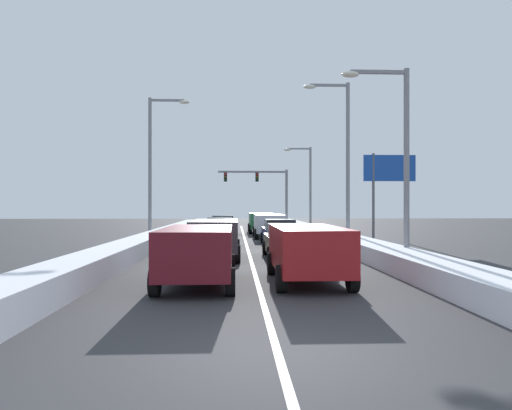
{
  "coord_description": "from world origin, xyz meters",
  "views": [
    {
      "loc": [
        -0.67,
        -7.14,
        2.31
      ],
      "look_at": [
        0.89,
        28.48,
        2.35
      ],
      "focal_mm": 33.67,
      "sensor_mm": 36.0,
      "label": 1
    }
  ],
  "objects_px": {
    "sedan_gray_center_lane_fifth": "(223,225)",
    "roadside_sign_right": "(389,178)",
    "suv_red_right_lane_nearest": "(307,249)",
    "street_lamp_right_far": "(306,180)",
    "sedan_silver_center_lane_fourth": "(220,228)",
    "suv_maroon_center_lane_nearest": "(198,250)",
    "sedan_tan_right_lane_second": "(288,241)",
    "street_lamp_right_mid": "(342,150)",
    "street_lamp_left_mid": "(155,157)",
    "suv_white_right_lane_fourth": "(269,224)",
    "sedan_black_center_lane_third": "(218,233)",
    "suv_charcoal_center_lane_second": "(215,235)",
    "street_lamp_right_near": "(397,146)",
    "traffic_light_gantry": "(265,185)",
    "suv_green_right_lane_fifth": "(261,221)",
    "sedan_navy_right_lane_third": "(279,232)"
  },
  "relations": [
    {
      "from": "suv_red_right_lane_nearest",
      "to": "sedan_black_center_lane_third",
      "type": "height_order",
      "value": "suv_red_right_lane_nearest"
    },
    {
      "from": "sedan_tan_right_lane_second",
      "to": "traffic_light_gantry",
      "type": "height_order",
      "value": "traffic_light_gantry"
    },
    {
      "from": "suv_white_right_lane_fourth",
      "to": "sedan_silver_center_lane_fourth",
      "type": "relative_size",
      "value": 1.09
    },
    {
      "from": "suv_charcoal_center_lane_second",
      "to": "sedan_black_center_lane_third",
      "type": "bearing_deg",
      "value": 90.84
    },
    {
      "from": "suv_maroon_center_lane_nearest",
      "to": "sedan_navy_right_lane_third",
      "type": "bearing_deg",
      "value": 75.28
    },
    {
      "from": "sedan_navy_right_lane_third",
      "to": "street_lamp_left_mid",
      "type": "xyz_separation_m",
      "value": [
        -7.7,
        3.16,
        4.67
      ]
    },
    {
      "from": "sedan_tan_right_lane_second",
      "to": "street_lamp_left_mid",
      "type": "height_order",
      "value": "street_lamp_left_mid"
    },
    {
      "from": "suv_maroon_center_lane_nearest",
      "to": "street_lamp_right_near",
      "type": "distance_m",
      "value": 9.25
    },
    {
      "from": "suv_charcoal_center_lane_second",
      "to": "sedan_black_center_lane_third",
      "type": "height_order",
      "value": "suv_charcoal_center_lane_second"
    },
    {
      "from": "sedan_silver_center_lane_fourth",
      "to": "sedan_tan_right_lane_second",
      "type": "bearing_deg",
      "value": -74.49
    },
    {
      "from": "sedan_silver_center_lane_fourth",
      "to": "suv_maroon_center_lane_nearest",
      "type": "bearing_deg",
      "value": -90.17
    },
    {
      "from": "suv_red_right_lane_nearest",
      "to": "sedan_silver_center_lane_fourth",
      "type": "relative_size",
      "value": 1.09
    },
    {
      "from": "sedan_navy_right_lane_third",
      "to": "roadside_sign_right",
      "type": "height_order",
      "value": "roadside_sign_right"
    },
    {
      "from": "sedan_tan_right_lane_second",
      "to": "suv_maroon_center_lane_nearest",
      "type": "xyz_separation_m",
      "value": [
        -3.36,
        -6.91,
        0.25
      ]
    },
    {
      "from": "suv_green_right_lane_fifth",
      "to": "roadside_sign_right",
      "type": "height_order",
      "value": "roadside_sign_right"
    },
    {
      "from": "sedan_tan_right_lane_second",
      "to": "sedan_navy_right_lane_third",
      "type": "relative_size",
      "value": 1.0
    },
    {
      "from": "suv_white_right_lane_fourth",
      "to": "suv_green_right_lane_fifth",
      "type": "xyz_separation_m",
      "value": [
        -0.2,
        6.31,
        0.0
      ]
    },
    {
      "from": "sedan_gray_center_lane_fifth",
      "to": "roadside_sign_right",
      "type": "bearing_deg",
      "value": -43.61
    },
    {
      "from": "suv_white_right_lane_fourth",
      "to": "roadside_sign_right",
      "type": "relative_size",
      "value": 0.89
    },
    {
      "from": "suv_red_right_lane_nearest",
      "to": "roadside_sign_right",
      "type": "xyz_separation_m",
      "value": [
        7.26,
        14.57,
        3.0
      ]
    },
    {
      "from": "suv_red_right_lane_nearest",
      "to": "street_lamp_right_far",
      "type": "height_order",
      "value": "street_lamp_right_far"
    },
    {
      "from": "sedan_tan_right_lane_second",
      "to": "street_lamp_left_mid",
      "type": "relative_size",
      "value": 0.49
    },
    {
      "from": "sedan_navy_right_lane_third",
      "to": "suv_charcoal_center_lane_second",
      "type": "bearing_deg",
      "value": -116.27
    },
    {
      "from": "sedan_tan_right_lane_second",
      "to": "roadside_sign_right",
      "type": "xyz_separation_m",
      "value": [
        7.14,
        8.08,
        3.25
      ]
    },
    {
      "from": "street_lamp_left_mid",
      "to": "suv_charcoal_center_lane_second",
      "type": "bearing_deg",
      "value": -67.22
    },
    {
      "from": "sedan_black_center_lane_third",
      "to": "street_lamp_left_mid",
      "type": "relative_size",
      "value": 0.49
    },
    {
      "from": "suv_red_right_lane_nearest",
      "to": "sedan_navy_right_lane_third",
      "type": "relative_size",
      "value": 1.09
    },
    {
      "from": "suv_red_right_lane_nearest",
      "to": "roadside_sign_right",
      "type": "distance_m",
      "value": 16.55
    },
    {
      "from": "suv_white_right_lane_fourth",
      "to": "suv_maroon_center_lane_nearest",
      "type": "xyz_separation_m",
      "value": [
        -3.48,
        -20.23,
        0.0
      ]
    },
    {
      "from": "sedan_tan_right_lane_second",
      "to": "sedan_gray_center_lane_fifth",
      "type": "distance_m",
      "value": 18.28
    },
    {
      "from": "suv_red_right_lane_nearest",
      "to": "roadside_sign_right",
      "type": "bearing_deg",
      "value": 63.51
    },
    {
      "from": "suv_white_right_lane_fourth",
      "to": "suv_charcoal_center_lane_second",
      "type": "relative_size",
      "value": 1.0
    },
    {
      "from": "sedan_gray_center_lane_fifth",
      "to": "roadside_sign_right",
      "type": "height_order",
      "value": "roadside_sign_right"
    },
    {
      "from": "suv_maroon_center_lane_nearest",
      "to": "roadside_sign_right",
      "type": "relative_size",
      "value": 0.89
    },
    {
      "from": "suv_white_right_lane_fourth",
      "to": "sedan_black_center_lane_third",
      "type": "relative_size",
      "value": 1.09
    },
    {
      "from": "sedan_tan_right_lane_second",
      "to": "suv_green_right_lane_fifth",
      "type": "relative_size",
      "value": 0.92
    },
    {
      "from": "sedan_black_center_lane_third",
      "to": "sedan_navy_right_lane_third",
      "type": "bearing_deg",
      "value": 13.08
    },
    {
      "from": "suv_green_right_lane_fifth",
      "to": "sedan_silver_center_lane_fourth",
      "type": "bearing_deg",
      "value": -112.69
    },
    {
      "from": "traffic_light_gantry",
      "to": "street_lamp_right_mid",
      "type": "bearing_deg",
      "value": -83.26
    },
    {
      "from": "sedan_tan_right_lane_second",
      "to": "street_lamp_right_mid",
      "type": "xyz_separation_m",
      "value": [
        3.84,
        6.36,
        4.74
      ]
    },
    {
      "from": "sedan_navy_right_lane_third",
      "to": "sedan_silver_center_lane_fourth",
      "type": "xyz_separation_m",
      "value": [
        -3.6,
        4.94,
        0.0
      ]
    },
    {
      "from": "sedan_tan_right_lane_second",
      "to": "street_lamp_right_near",
      "type": "distance_m",
      "value": 6.07
    },
    {
      "from": "sedan_black_center_lane_third",
      "to": "street_lamp_right_far",
      "type": "height_order",
      "value": "street_lamp_right_far"
    },
    {
      "from": "street_lamp_right_far",
      "to": "sedan_silver_center_lane_fourth",
      "type": "bearing_deg",
      "value": -122.34
    },
    {
      "from": "sedan_tan_right_lane_second",
      "to": "suv_white_right_lane_fourth",
      "type": "xyz_separation_m",
      "value": [
        0.11,
        13.32,
        0.25
      ]
    },
    {
      "from": "suv_maroon_center_lane_nearest",
      "to": "street_lamp_left_mid",
      "type": "bearing_deg",
      "value": 103.36
    },
    {
      "from": "sedan_silver_center_lane_fourth",
      "to": "roadside_sign_right",
      "type": "height_order",
      "value": "roadside_sign_right"
    },
    {
      "from": "suv_red_right_lane_nearest",
      "to": "traffic_light_gantry",
      "type": "bearing_deg",
      "value": 88.37
    },
    {
      "from": "sedan_gray_center_lane_fifth",
      "to": "street_lamp_left_mid",
      "type": "xyz_separation_m",
      "value": [
        -4.15,
        -7.85,
        4.67
      ]
    },
    {
      "from": "suv_red_right_lane_nearest",
      "to": "suv_white_right_lane_fourth",
      "type": "height_order",
      "value": "same"
    }
  ]
}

